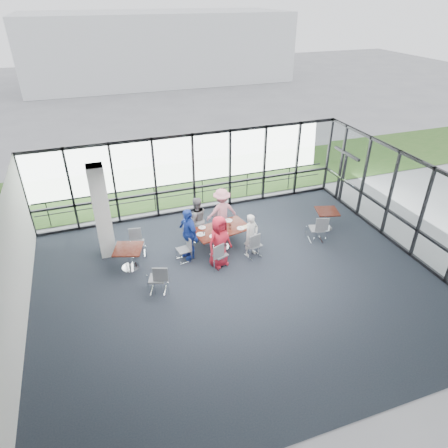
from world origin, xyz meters
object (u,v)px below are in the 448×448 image
object	(u,v)px
diner_near_left	(219,241)
chair_spare_r	(317,229)
chair_main_fr	(220,221)
chair_spare_la	(157,278)
structural_column	(102,212)
main_table	(221,232)
diner_far_right	(222,211)
chair_main_nr	(253,245)
side_table_left	(128,251)
chair_main_fl	(196,227)
side_table_right	(327,214)
diner_far_left	(196,219)
chair_spare_lb	(138,243)
diner_near_right	(251,235)
diner_end	(188,234)
chair_main_end	(184,250)
chair_main_nl	(219,255)

from	to	relation	value
diner_near_left	chair_spare_r	world-z (taller)	diner_near_left
chair_main_fr	chair_spare_la	size ratio (longest dim) A/B	0.91
structural_column	diner_near_left	world-z (taller)	structural_column
main_table	chair_spare_r	distance (m)	3.39
chair_spare_r	chair_spare_la	bearing A→B (deg)	-155.84
diner_far_right	chair_main_nr	distance (m)	1.92
structural_column	side_table_left	xyz separation A→B (m)	(0.58, -1.07, -0.97)
chair_main_fl	chair_main_fr	size ratio (longest dim) A/B	1.14
structural_column	chair_spare_r	bearing A→B (deg)	-12.87
main_table	chair_main_fl	world-z (taller)	chair_main_fl
structural_column	chair_main_fr	world-z (taller)	structural_column
side_table_left	side_table_right	xyz separation A→B (m)	(7.24, 0.07, -0.02)
diner_far_left	chair_spare_lb	xyz separation A→B (m)	(-2.12, -0.24, -0.38)
side_table_left	chair_spare_lb	xyz separation A→B (m)	(0.37, 0.67, -0.19)
side_table_left	diner_far_left	world-z (taller)	diner_far_left
diner_near_left	chair_spare_la	size ratio (longest dim) A/B	1.86
diner_near_left	diner_near_right	xyz separation A→B (m)	(1.18, 0.18, -0.12)
diner_near_left	chair_main_fr	distance (m)	2.10
structural_column	chair_spare_r	size ratio (longest dim) A/B	3.28
side_table_left	chair_spare_la	size ratio (longest dim) A/B	1.15
diner_near_left	diner_end	world-z (taller)	diner_end
diner_far_left	chair_main_fr	distance (m)	1.07
side_table_left	chair_spare_lb	size ratio (longest dim) A/B	1.21
diner_near_left	diner_far_right	bearing A→B (deg)	48.19
diner_near_right	chair_main_end	distance (m)	2.27
chair_main_fl	chair_spare_la	bearing A→B (deg)	26.11
main_table	side_table_right	distance (m)	4.09
side_table_left	chair_main_fl	size ratio (longest dim) A/B	1.11
main_table	chair_spare_lb	size ratio (longest dim) A/B	2.31
side_table_left	chair_main_end	distance (m)	1.76
diner_near_right	chair_spare_lb	distance (m)	3.80
chair_main_nr	chair_spare_la	xyz separation A→B (m)	(-3.36, -0.73, 0.01)
main_table	diner_near_right	world-z (taller)	diner_near_right
chair_spare_la	structural_column	bearing A→B (deg)	135.31
chair_main_end	chair_main_nr	bearing A→B (deg)	67.93
structural_column	side_table_right	bearing A→B (deg)	-7.27
chair_main_fl	chair_main_end	distance (m)	1.34
main_table	diner_far_left	bearing A→B (deg)	120.25
diner_end	chair_main_end	bearing A→B (deg)	-68.48
side_table_right	chair_spare_r	bearing A→B (deg)	-141.61
main_table	diner_far_right	xyz separation A→B (m)	(0.36, 0.95, 0.24)
side_table_left	diner_end	xyz separation A→B (m)	(1.96, -0.01, 0.27)
diner_far_right	chair_main_nl	world-z (taller)	diner_far_right
chair_main_end	diner_near_left	bearing A→B (deg)	51.87
side_table_left	chair_main_nl	distance (m)	2.86
chair_main_end	chair_main_fl	bearing A→B (deg)	138.09
main_table	chair_main_nl	size ratio (longest dim) A/B	2.27
side_table_left	diner_far_right	bearing A→B (deg)	17.62
diner_far_right	chair_spare_lb	xyz separation A→B (m)	(-3.13, -0.44, -0.42)
diner_far_right	structural_column	bearing A→B (deg)	-1.35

